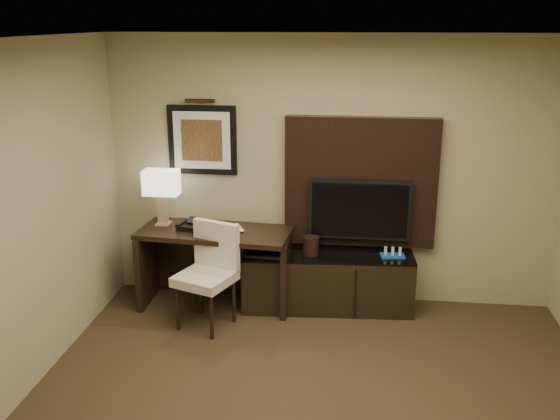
% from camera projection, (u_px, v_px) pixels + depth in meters
% --- Properties ---
extents(ceiling, '(4.50, 5.00, 0.01)m').
position_uv_depth(ceiling, '(316.00, 42.00, 3.48)').
color(ceiling, silver).
rests_on(ceiling, wall_back).
extents(wall_back, '(4.50, 0.01, 2.70)m').
position_uv_depth(wall_back, '(331.00, 172.00, 6.25)').
color(wall_back, tan).
rests_on(wall_back, floor).
extents(desk, '(1.56, 0.77, 0.81)m').
position_uv_depth(desk, '(216.00, 268.00, 6.33)').
color(desk, black).
rests_on(desk, floor).
extents(credenza, '(1.72, 0.58, 0.58)m').
position_uv_depth(credenza, '(327.00, 281.00, 6.28)').
color(credenza, black).
rests_on(credenza, floor).
extents(tv_wall_panel, '(1.50, 0.12, 1.30)m').
position_uv_depth(tv_wall_panel, '(360.00, 182.00, 6.18)').
color(tv_wall_panel, black).
rests_on(tv_wall_panel, wall_back).
extents(tv, '(1.00, 0.08, 0.60)m').
position_uv_depth(tv, '(359.00, 209.00, 6.16)').
color(tv, black).
rests_on(tv, tv_wall_panel).
extents(artwork, '(0.70, 0.04, 0.70)m').
position_uv_depth(artwork, '(202.00, 140.00, 6.29)').
color(artwork, black).
rests_on(artwork, wall_back).
extents(picture_light, '(0.04, 0.04, 0.30)m').
position_uv_depth(picture_light, '(200.00, 101.00, 6.14)').
color(picture_light, '#3B2412').
rests_on(picture_light, wall_back).
extents(desk_chair, '(0.65, 0.69, 1.00)m').
position_uv_depth(desk_chair, '(205.00, 277.00, 5.84)').
color(desk_chair, beige).
rests_on(desk_chair, floor).
extents(table_lamp, '(0.35, 0.26, 0.51)m').
position_uv_depth(table_lamp, '(162.00, 200.00, 6.31)').
color(table_lamp, tan).
rests_on(table_lamp, desk).
extents(desk_phone, '(0.25, 0.23, 0.11)m').
position_uv_depth(desk_phone, '(190.00, 224.00, 6.22)').
color(desk_phone, black).
rests_on(desk_phone, desk).
extents(blue_folder, '(0.26, 0.34, 0.02)m').
position_uv_depth(blue_folder, '(220.00, 232.00, 6.12)').
color(blue_folder, '#1A3EAB').
rests_on(blue_folder, desk).
extents(book, '(0.17, 0.10, 0.24)m').
position_uv_depth(book, '(223.00, 219.00, 6.15)').
color(book, tan).
rests_on(book, desk).
extents(ice_bucket, '(0.20, 0.20, 0.18)m').
position_uv_depth(ice_bucket, '(311.00, 246.00, 6.16)').
color(ice_bucket, black).
rests_on(ice_bucket, credenza).
extents(minibar_tray, '(0.25, 0.17, 0.08)m').
position_uv_depth(minibar_tray, '(393.00, 253.00, 6.11)').
color(minibar_tray, '#1A4DAA').
rests_on(minibar_tray, credenza).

